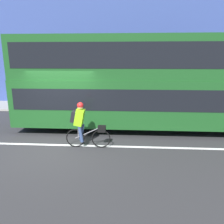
# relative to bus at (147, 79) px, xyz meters

# --- Properties ---
(ground_plane) EXTENTS (80.00, 80.00, 0.00)m
(ground_plane) POSITION_rel_bus_xyz_m (-3.31, -2.17, -2.10)
(ground_plane) COLOR #2D2D30
(road_center_line) EXTENTS (50.00, 0.14, 0.01)m
(road_center_line) POSITION_rel_bus_xyz_m (-3.31, -2.10, -2.10)
(road_center_line) COLOR silver
(road_center_line) RESTS_ON ground_plane
(sidewalk_curb) EXTENTS (60.00, 2.42, 0.10)m
(sidewalk_curb) POSITION_rel_bus_xyz_m (-3.31, 3.83, -2.05)
(sidewalk_curb) COLOR gray
(sidewalk_curb) RESTS_ON ground_plane
(building_facade) EXTENTS (60.00, 0.30, 8.87)m
(building_facade) POSITION_rel_bus_xyz_m (-3.31, 5.19, 2.33)
(building_facade) COLOR #33478C
(building_facade) RESTS_ON ground_plane
(bus) EXTENTS (10.64, 2.54, 3.78)m
(bus) POSITION_rel_bus_xyz_m (0.00, 0.00, 0.00)
(bus) COLOR black
(bus) RESTS_ON ground_plane
(cyclist_on_bike) EXTENTS (1.51, 0.32, 1.56)m
(cyclist_on_bike) POSITION_rel_bus_xyz_m (-2.28, -2.22, -1.26)
(cyclist_on_bike) COLOR black
(cyclist_on_bike) RESTS_ON ground_plane
(trash_bin) EXTENTS (0.57, 0.57, 1.00)m
(trash_bin) POSITION_rel_bus_xyz_m (-0.09, 3.71, -1.50)
(trash_bin) COLOR #194C23
(trash_bin) RESTS_ON sidewalk_curb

